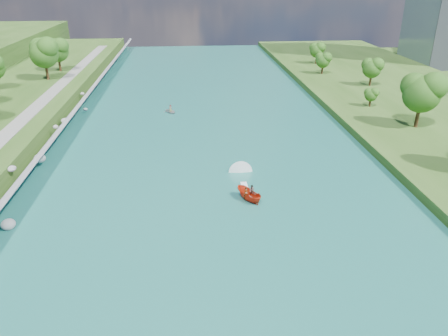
{
  "coord_description": "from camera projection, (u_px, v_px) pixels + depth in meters",
  "views": [
    {
      "loc": [
        -2.71,
        -44.97,
        27.75
      ],
      "look_at": [
        2.11,
        11.09,
        2.5
      ],
      "focal_mm": 35.0,
      "sensor_mm": 36.0,
      "label": 1
    }
  ],
  "objects": [
    {
      "name": "ground",
      "position": [
        214.0,
        225.0,
        52.45
      ],
      "size": [
        260.0,
        260.0,
        0.0
      ],
      "primitive_type": "plane",
      "color": "#2D5119",
      "rests_on": "ground"
    },
    {
      "name": "river_water",
      "position": [
        206.0,
        160.0,
        70.61
      ],
      "size": [
        55.0,
        240.0,
        0.1
      ],
      "primitive_type": "cube",
      "color": "#195F55",
      "rests_on": "ground"
    },
    {
      "name": "riprap_bank",
      "position": [
        38.0,
        158.0,
        66.87
      ],
      "size": [
        4.79,
        236.0,
        4.39
      ],
      "color": "slate",
      "rests_on": "ground"
    },
    {
      "name": "motorboat",
      "position": [
        247.0,
        191.0,
        58.92
      ],
      "size": [
        3.71,
        19.08,
        2.08
      ],
      "rotation": [
        0.0,
        0.0,
        3.7
      ],
      "color": "red",
      "rests_on": "river_water"
    },
    {
      "name": "raft",
      "position": [
        171.0,
        111.0,
        94.14
      ],
      "size": [
        3.72,
        4.01,
        1.71
      ],
      "rotation": [
        0.0,
        0.0,
        0.56
      ],
      "color": "gray",
      "rests_on": "river_water"
    }
  ]
}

